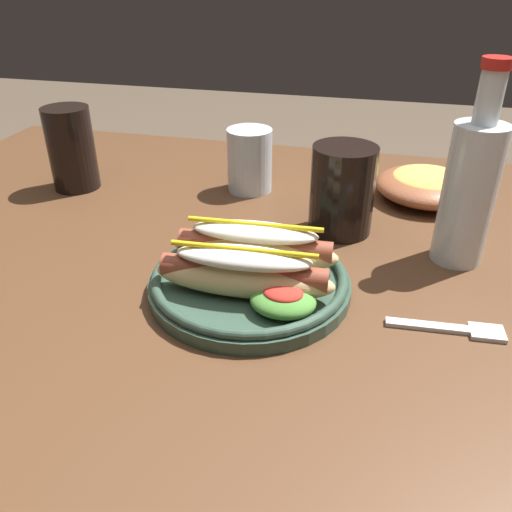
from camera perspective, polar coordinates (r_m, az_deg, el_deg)
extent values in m
cube|color=#51331E|center=(0.71, -0.60, -0.59)|extent=(1.25, 0.87, 0.04)
cylinder|color=#51331E|center=(1.37, -18.89, -3.95)|extent=(0.06, 0.06, 0.70)
cylinder|color=#334C3D|center=(0.61, -0.69, -3.17)|extent=(0.23, 0.23, 0.02)
torus|color=#334C3D|center=(0.60, -0.69, -2.21)|extent=(0.23, 0.23, 0.01)
ellipsoid|color=tan|center=(0.57, -1.32, -2.44)|extent=(0.20, 0.06, 0.04)
cylinder|color=brown|center=(0.57, -1.33, -1.77)|extent=(0.18, 0.03, 0.03)
ellipsoid|color=silver|center=(0.56, -1.35, -0.18)|extent=(0.15, 0.05, 0.02)
cylinder|color=yellow|center=(0.55, -1.37, 0.72)|extent=(0.16, 0.01, 0.01)
ellipsoid|color=tan|center=(0.62, -0.13, 0.49)|extent=(0.20, 0.06, 0.04)
cylinder|color=brown|center=(0.62, -0.13, 1.12)|extent=(0.18, 0.03, 0.03)
ellipsoid|color=silver|center=(0.61, -0.13, 2.63)|extent=(0.15, 0.05, 0.02)
cylinder|color=yellow|center=(0.60, -0.14, 3.47)|extent=(0.16, 0.01, 0.01)
ellipsoid|color=#4C8C38|center=(0.55, 2.95, -4.88)|extent=(0.07, 0.06, 0.02)
ellipsoid|color=red|center=(0.54, 2.98, -4.02)|extent=(0.04, 0.03, 0.01)
cube|color=silver|center=(0.58, 18.04, -7.24)|extent=(0.09, 0.02, 0.00)
cube|color=silver|center=(0.60, 23.77, -7.61)|extent=(0.04, 0.03, 0.00)
cylinder|color=black|center=(0.73, 9.34, 7.08)|extent=(0.09, 0.09, 0.12)
cylinder|color=silver|center=(0.86, -0.69, 10.35)|extent=(0.07, 0.07, 0.10)
cylinder|color=black|center=(0.92, -19.39, 10.93)|extent=(0.07, 0.07, 0.13)
cylinder|color=silver|center=(0.69, 22.02, 6.07)|extent=(0.06, 0.06, 0.17)
cylinder|color=silver|center=(0.65, 24.03, 15.45)|extent=(0.03, 0.03, 0.06)
cylinder|color=red|center=(0.65, 24.72, 18.50)|extent=(0.03, 0.03, 0.01)
ellipsoid|color=brown|center=(0.88, 18.06, 7.22)|extent=(0.16, 0.16, 0.04)
ellipsoid|color=gold|center=(0.87, 18.21, 8.06)|extent=(0.11, 0.11, 0.02)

